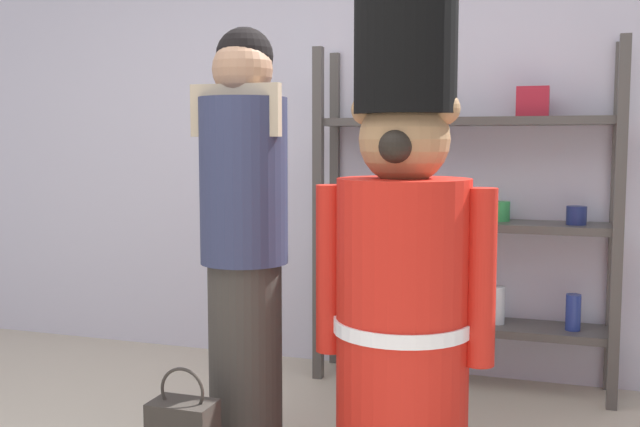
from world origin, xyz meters
name	(u,v)px	position (x,y,z in m)	size (l,w,h in m)	color
back_wall	(357,136)	(0.00, 2.20, 1.30)	(6.40, 0.12, 2.60)	silver
merchandise_shelf	(464,219)	(0.64, 1.98, 0.87)	(1.53, 0.35, 1.76)	#4C4742
teddy_bear_guard	(403,266)	(0.58, 0.74, 0.82)	(0.66, 0.50, 1.86)	red
person_shopper	(244,235)	(-0.07, 0.81, 0.90)	(0.36, 0.35, 1.71)	#38332D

